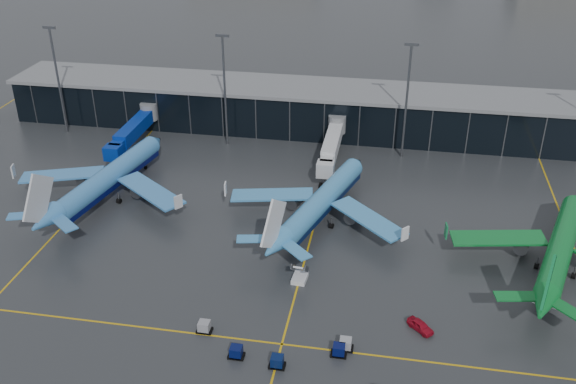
% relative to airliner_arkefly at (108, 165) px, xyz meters
% --- Properties ---
extents(ground, '(600.00, 600.00, 0.00)m').
position_rel_airliner_arkefly_xyz_m(ground, '(30.87, -21.41, -6.64)').
color(ground, '#282B2D').
rests_on(ground, ground).
extents(terminal_pier, '(142.00, 17.00, 10.70)m').
position_rel_airliner_arkefly_xyz_m(terminal_pier, '(30.87, 40.59, -1.22)').
color(terminal_pier, black).
rests_on(terminal_pier, ground).
extents(jet_bridges, '(94.00, 27.50, 7.20)m').
position_rel_airliner_arkefly_xyz_m(jet_bridges, '(-4.13, 21.58, -2.09)').
color(jet_bridges, '#595B60').
rests_on(jet_bridges, ground).
extents(flood_masts, '(203.00, 0.50, 25.50)m').
position_rel_airliner_arkefly_xyz_m(flood_masts, '(35.87, 28.59, 7.17)').
color(flood_masts, '#595B60').
rests_on(flood_masts, ground).
extents(taxi_lines, '(220.00, 120.00, 0.02)m').
position_rel_airliner_arkefly_xyz_m(taxi_lines, '(40.87, -10.80, -6.63)').
color(taxi_lines, gold).
rests_on(taxi_lines, ground).
extents(airliner_arkefly, '(44.70, 49.00, 13.28)m').
position_rel_airliner_arkefly_xyz_m(airliner_arkefly, '(0.00, 0.00, 0.00)').
color(airliner_arkefly, '#3D84C8').
rests_on(airliner_arkefly, ground).
extents(airliner_klm_near, '(46.79, 50.13, 12.70)m').
position_rel_airliner_arkefly_xyz_m(airliner_klm_near, '(41.92, -1.81, -0.29)').
color(airliner_klm_near, '#3F91D0').
rests_on(airliner_klm_near, ground).
extents(airliner_aer_lingus, '(47.54, 50.76, 12.74)m').
position_rel_airliner_arkefly_xyz_m(airliner_aer_lingus, '(81.79, -10.25, -0.27)').
color(airliner_aer_lingus, '#0D752C').
rests_on(airliner_aer_lingus, ground).
extents(baggage_carts, '(30.79, 10.08, 1.70)m').
position_rel_airliner_arkefly_xyz_m(baggage_carts, '(45.36, -39.71, -5.88)').
color(baggage_carts, black).
rests_on(baggage_carts, ground).
extents(mobile_airstair, '(2.43, 3.36, 3.45)m').
position_rel_airliner_arkefly_xyz_m(mobile_airstair, '(40.95, -21.22, -5.87)').
color(mobile_airstair, silver).
rests_on(mobile_airstair, ground).
extents(service_van_red, '(4.23, 4.17, 1.44)m').
position_rel_airliner_arkefly_xyz_m(service_van_red, '(59.72, -29.99, -5.92)').
color(service_van_red, '#A50C1F').
rests_on(service_van_red, ground).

